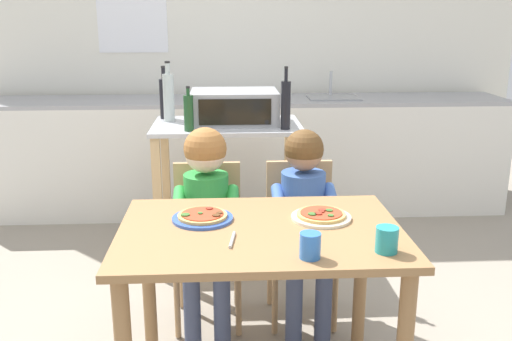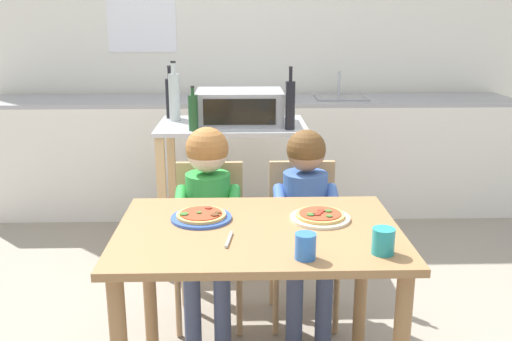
{
  "view_description": "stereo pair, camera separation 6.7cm",
  "coord_description": "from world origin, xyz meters",
  "px_view_note": "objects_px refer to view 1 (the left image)",
  "views": [
    {
      "loc": [
        -0.14,
        -2.05,
        1.56
      ],
      "look_at": [
        0.0,
        0.3,
        0.9
      ],
      "focal_mm": 39.64,
      "sensor_mm": 36.0,
      "label": 1
    },
    {
      "loc": [
        -0.07,
        -2.05,
        1.56
      ],
      "look_at": [
        0.0,
        0.3,
        0.9
      ],
      "focal_mm": 39.64,
      "sensor_mm": 36.0,
      "label": 2
    }
  ],
  "objects_px": {
    "bottle_dark_olive_oil": "(169,96)",
    "dining_chair_right": "(300,229)",
    "toaster_oven": "(234,107)",
    "drinking_cup_teal": "(387,240)",
    "pizza_plate_cream": "(321,216)",
    "bottle_clear_vinegar": "(189,112)",
    "drinking_cup_blue": "(310,246)",
    "child_in_green_shirt": "(206,203)",
    "pizza_plate_blue_rimmed": "(203,217)",
    "bottle_slim_sauce": "(286,104)",
    "serving_spoon": "(232,240)",
    "dining_table": "(260,258)",
    "kitchen_island_cart": "(228,171)",
    "bottle_tall_green_wine": "(165,97)",
    "child_in_blue_striped_shirt": "(305,205)",
    "dining_chair_left": "(208,231)"
  },
  "relations": [
    {
      "from": "kitchen_island_cart",
      "to": "bottle_tall_green_wine",
      "type": "height_order",
      "value": "bottle_tall_green_wine"
    },
    {
      "from": "child_in_green_shirt",
      "to": "drinking_cup_blue",
      "type": "bearing_deg",
      "value": -65.68
    },
    {
      "from": "dining_chair_left",
      "to": "child_in_green_shirt",
      "type": "xyz_separation_m",
      "value": [
        -0.0,
        -0.12,
        0.2
      ]
    },
    {
      "from": "dining_chair_left",
      "to": "toaster_oven",
      "type": "bearing_deg",
      "value": 78.03
    },
    {
      "from": "bottle_slim_sauce",
      "to": "dining_table",
      "type": "relative_size",
      "value": 0.33
    },
    {
      "from": "bottle_clear_vinegar",
      "to": "bottle_dark_olive_oil",
      "type": "bearing_deg",
      "value": 114.13
    },
    {
      "from": "child_in_blue_striped_shirt",
      "to": "pizza_plate_blue_rimmed",
      "type": "xyz_separation_m",
      "value": [
        -0.48,
        -0.45,
        0.11
      ]
    },
    {
      "from": "bottle_tall_green_wine",
      "to": "dining_table",
      "type": "bearing_deg",
      "value": -72.29
    },
    {
      "from": "toaster_oven",
      "to": "bottle_slim_sauce",
      "type": "distance_m",
      "value": 0.37
    },
    {
      "from": "dining_table",
      "to": "serving_spoon",
      "type": "height_order",
      "value": "serving_spoon"
    },
    {
      "from": "dining_chair_right",
      "to": "pizza_plate_blue_rimmed",
      "type": "bearing_deg",
      "value": -130.21
    },
    {
      "from": "bottle_dark_olive_oil",
      "to": "pizza_plate_blue_rimmed",
      "type": "height_order",
      "value": "bottle_dark_olive_oil"
    },
    {
      "from": "dining_chair_left",
      "to": "bottle_slim_sauce",
      "type": "bearing_deg",
      "value": 49.41
    },
    {
      "from": "pizza_plate_cream",
      "to": "drinking_cup_teal",
      "type": "distance_m",
      "value": 0.38
    },
    {
      "from": "child_in_green_shirt",
      "to": "pizza_plate_cream",
      "type": "xyz_separation_m",
      "value": [
        0.48,
        -0.46,
        0.09
      ]
    },
    {
      "from": "toaster_oven",
      "to": "drinking_cup_teal",
      "type": "bearing_deg",
      "value": -73.48
    },
    {
      "from": "drinking_cup_blue",
      "to": "child_in_blue_striped_shirt",
      "type": "bearing_deg",
      "value": 83.01
    },
    {
      "from": "bottle_dark_olive_oil",
      "to": "dining_table",
      "type": "distance_m",
      "value": 1.63
    },
    {
      "from": "kitchen_island_cart",
      "to": "pizza_plate_cream",
      "type": "xyz_separation_m",
      "value": [
        0.37,
        -1.3,
        0.17
      ]
    },
    {
      "from": "kitchen_island_cart",
      "to": "pizza_plate_cream",
      "type": "distance_m",
      "value": 1.36
    },
    {
      "from": "dining_table",
      "to": "child_in_green_shirt",
      "type": "height_order",
      "value": "child_in_green_shirt"
    },
    {
      "from": "dining_table",
      "to": "dining_chair_left",
      "type": "height_order",
      "value": "dining_chair_left"
    },
    {
      "from": "toaster_oven",
      "to": "child_in_blue_striped_shirt",
      "type": "bearing_deg",
      "value": -69.48
    },
    {
      "from": "dining_table",
      "to": "toaster_oven",
      "type": "bearing_deg",
      "value": 92.81
    },
    {
      "from": "pizza_plate_cream",
      "to": "drinking_cup_blue",
      "type": "bearing_deg",
      "value": -105.3
    },
    {
      "from": "bottle_clear_vinegar",
      "to": "drinking_cup_blue",
      "type": "distance_m",
      "value": 1.56
    },
    {
      "from": "drinking_cup_teal",
      "to": "toaster_oven",
      "type": "bearing_deg",
      "value": 106.52
    },
    {
      "from": "dining_table",
      "to": "serving_spoon",
      "type": "relative_size",
      "value": 7.86
    },
    {
      "from": "drinking_cup_teal",
      "to": "bottle_slim_sauce",
      "type": "bearing_deg",
      "value": 97.85
    },
    {
      "from": "kitchen_island_cart",
      "to": "bottle_tall_green_wine",
      "type": "xyz_separation_m",
      "value": [
        -0.39,
        0.21,
        0.45
      ]
    },
    {
      "from": "bottle_slim_sauce",
      "to": "pizza_plate_blue_rimmed",
      "type": "xyz_separation_m",
      "value": [
        -0.45,
        -1.09,
        -0.28
      ]
    },
    {
      "from": "bottle_clear_vinegar",
      "to": "bottle_dark_olive_oil",
      "type": "distance_m",
      "value": 0.35
    },
    {
      "from": "child_in_green_shirt",
      "to": "dining_chair_right",
      "type": "bearing_deg",
      "value": 14.29
    },
    {
      "from": "drinking_cup_blue",
      "to": "serving_spoon",
      "type": "height_order",
      "value": "drinking_cup_blue"
    },
    {
      "from": "toaster_oven",
      "to": "serving_spoon",
      "type": "relative_size",
      "value": 3.78
    },
    {
      "from": "bottle_tall_green_wine",
      "to": "kitchen_island_cart",
      "type": "bearing_deg",
      "value": -27.88
    },
    {
      "from": "bottle_dark_olive_oil",
      "to": "dining_chair_right",
      "type": "distance_m",
      "value": 1.24
    },
    {
      "from": "serving_spoon",
      "to": "bottle_dark_olive_oil",
      "type": "bearing_deg",
      "value": 102.75
    },
    {
      "from": "toaster_oven",
      "to": "child_in_blue_striped_shirt",
      "type": "height_order",
      "value": "toaster_oven"
    },
    {
      "from": "serving_spoon",
      "to": "child_in_blue_striped_shirt",
      "type": "bearing_deg",
      "value": 61.68
    },
    {
      "from": "pizza_plate_cream",
      "to": "serving_spoon",
      "type": "xyz_separation_m",
      "value": [
        -0.36,
        -0.21,
        -0.01
      ]
    },
    {
      "from": "dining_chair_right",
      "to": "drinking_cup_blue",
      "type": "distance_m",
      "value": 1.02
    },
    {
      "from": "child_in_green_shirt",
      "to": "bottle_dark_olive_oil",
      "type": "bearing_deg",
      "value": 104.87
    },
    {
      "from": "toaster_oven",
      "to": "pizza_plate_cream",
      "type": "relative_size",
      "value": 2.18
    },
    {
      "from": "toaster_oven",
      "to": "pizza_plate_blue_rimmed",
      "type": "height_order",
      "value": "toaster_oven"
    },
    {
      "from": "child_in_blue_striped_shirt",
      "to": "serving_spoon",
      "type": "xyz_separation_m",
      "value": [
        -0.36,
        -0.68,
        0.11
      ]
    },
    {
      "from": "pizza_plate_cream",
      "to": "drinking_cup_blue",
      "type": "xyz_separation_m",
      "value": [
        -0.1,
        -0.38,
        0.03
      ]
    },
    {
      "from": "bottle_clear_vinegar",
      "to": "drinking_cup_blue",
      "type": "xyz_separation_m",
      "value": [
        0.49,
        -1.46,
        -0.21
      ]
    },
    {
      "from": "child_in_blue_striped_shirt",
      "to": "pizza_plate_cream",
      "type": "distance_m",
      "value": 0.48
    },
    {
      "from": "child_in_green_shirt",
      "to": "child_in_blue_striped_shirt",
      "type": "distance_m",
      "value": 0.48
    }
  ]
}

